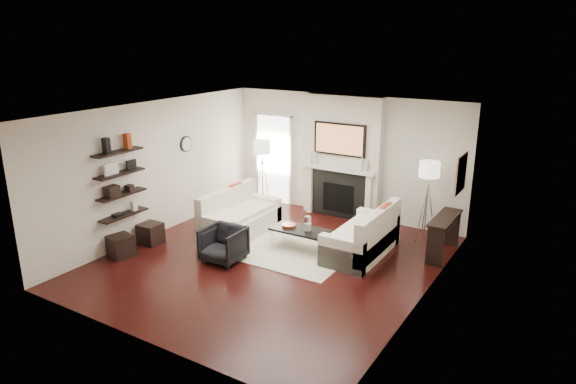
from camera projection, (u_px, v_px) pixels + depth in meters
The scene contains 71 objects.
room_envelope at pixel (270, 190), 8.89m from camera, with size 6.00×6.00×6.00m.
chimney_breast at pixel (342, 157), 11.23m from camera, with size 1.80×0.25×2.70m, color silver.
fireplace_surround at pixel (338, 195), 11.36m from camera, with size 1.30×0.02×1.04m, color black.
firebox at pixel (338, 198), 11.38m from camera, with size 0.75×0.02×0.65m, color black.
mantel_pilaster_l at pixel (310, 189), 11.69m from camera, with size 0.12×0.08×1.10m, color white.
mantel_pilaster_r at pixel (368, 199), 10.97m from camera, with size 0.12×0.08×1.10m, color white.
mantel_shelf at pixel (338, 169), 11.15m from camera, with size 1.70×0.18×0.07m, color white.
tv_body at pixel (340, 139), 10.97m from camera, with size 1.20×0.06×0.70m, color black.
tv_screen at pixel (339, 139), 10.95m from camera, with size 1.10×0.01×0.62m, color #BF723F.
candlestick_l_tall at pixel (316, 158), 11.38m from camera, with size 0.04×0.04×0.30m, color silver.
candlestick_l_short at pixel (311, 158), 11.45m from camera, with size 0.04×0.04×0.24m, color silver.
candlestick_r_tall at pixel (362, 164), 10.83m from camera, with size 0.04×0.04×0.30m, color silver.
candlestick_r_short at pixel (368, 166), 10.77m from camera, with size 0.04×0.04×0.24m, color silver.
hallway_panel at pixel (274, 159), 12.33m from camera, with size 0.90×0.02×2.10m, color white.
door_trim_l at pixel (257, 157), 12.55m from camera, with size 0.06×0.06×2.16m, color white.
door_trim_r at pixel (291, 162), 12.07m from camera, with size 0.06×0.06×2.16m, color white.
door_trim_top at pixel (273, 115), 12.00m from camera, with size 1.02×0.06×0.06m, color white.
rug at pixel (286, 247), 9.89m from camera, with size 2.60×2.00×0.01m, color #EDE6C2.
loveseat_left_base at pixel (241, 224), 10.49m from camera, with size 0.85×1.80×0.42m, color white.
loveseat_left_back at pixel (227, 207), 10.56m from camera, with size 0.18×1.80×0.80m, color white.
loveseat_left_arm_n at pixel (215, 233), 9.80m from camera, with size 0.85×0.18×0.60m, color white.
loveseat_left_arm_s at pixel (263, 209), 11.12m from camera, with size 0.85×0.18×0.60m, color white.
loveseat_left_cushion at pixel (242, 213), 10.38m from camera, with size 0.63×1.44×0.10m, color white.
pillow_left_orange at pixel (236, 194), 10.75m from camera, with size 0.10×0.42×0.42m, color #913511.
pillow_left_charcoal at pixel (218, 202), 10.26m from camera, with size 0.10×0.40×0.40m, color black.
loveseat_right_base at pixel (361, 244), 9.51m from camera, with size 0.85×1.80×0.42m, color white.
loveseat_right_back at pixel (378, 231), 9.25m from camera, with size 0.18×1.80×0.80m, color white.
loveseat_right_arm_n at pixel (342, 254), 8.83m from camera, with size 0.85×0.18×0.60m, color white.
loveseat_right_arm_s at pixel (378, 226), 10.15m from camera, with size 0.85×0.18×0.60m, color white.
loveseat_right_cushion at pixel (359, 230), 9.46m from camera, with size 0.63×1.44×0.10m, color white.
pillow_right_orange at pixel (385, 216), 9.44m from camera, with size 0.10×0.42×0.42m, color #913511.
pillow_right_charcoal at pixel (373, 226), 8.95m from camera, with size 0.10×0.40×0.40m, color black.
coffee_table at pixel (300, 230), 9.66m from camera, with size 1.10×0.55×0.04m, color black.
coffee_leg_nw at pixel (272, 239), 9.79m from camera, with size 0.02×0.02×0.38m, color silver.
coffee_leg_ne at pixel (318, 250), 9.29m from camera, with size 0.02×0.02×0.38m, color silver.
coffee_leg_sw at pixel (284, 232), 10.15m from camera, with size 0.02×0.02×0.38m, color silver.
coffee_leg_se at pixel (329, 242), 9.65m from camera, with size 0.02×0.02×0.38m, color silver.
hurricane_glass at pixel (307, 224), 9.54m from camera, with size 0.15×0.15×0.27m, color white.
hurricane_candle at pixel (307, 227), 9.55m from camera, with size 0.10×0.10×0.15m, color white.
copper_bowl at pixel (289, 225), 9.77m from camera, with size 0.27×0.27×0.05m, color #A0411A.
armchair at pixel (223, 243), 9.20m from camera, with size 0.68×0.64×0.70m, color black.
lamp_left_post at pixel (263, 182), 12.04m from camera, with size 0.02×0.02×1.20m, color silver.
lamp_left_shade at pixel (262, 147), 11.79m from camera, with size 0.40×0.40×0.30m, color white.
lamp_left_leg_a at pixel (266, 183), 11.99m from camera, with size 0.02×0.02×1.25m, color silver.
lamp_left_leg_b at pixel (263, 181), 12.15m from camera, with size 0.02×0.02×1.25m, color silver.
lamp_left_leg_c at pixel (258, 183), 11.99m from camera, with size 0.02×0.02×1.25m, color silver.
lamp_right_post at pixel (426, 211), 10.08m from camera, with size 0.02×0.02×1.20m, color silver.
lamp_right_shade at pixel (430, 169), 9.83m from camera, with size 0.40×0.40×0.30m, color white.
lamp_right_leg_a at pixel (432, 212), 10.03m from camera, with size 0.02×0.02×1.25m, color silver.
lamp_right_leg_b at pixel (425, 209), 10.19m from camera, with size 0.02×0.02×1.25m, color silver.
lamp_right_leg_c at pixel (422, 212), 10.03m from camera, with size 0.02×0.02×1.25m, color silver.
console_top at pixel (445, 218), 9.32m from camera, with size 0.35×1.20×0.04m, color black.
console_leg_n at pixel (435, 247), 8.99m from camera, with size 0.30×0.04×0.71m, color black.
console_leg_s at pixel (451, 228), 9.88m from camera, with size 0.30×0.04×0.71m, color black.
wall_art at pixel (461, 174), 9.13m from camera, with size 0.03×0.70×0.70m, color #AE7F57.
shelf_bottom at pixel (124, 215), 9.58m from camera, with size 0.25×1.00×0.04m, color black.
shelf_lower at pixel (122, 194), 9.46m from camera, with size 0.25×1.00×0.04m, color black.
shelf_upper at pixel (120, 174), 9.34m from camera, with size 0.25×1.00×0.04m, color black.
shelf_top at pixel (118, 152), 9.22m from camera, with size 0.25×1.00×0.04m, color black.
decor_magfile_a at pixel (106, 146), 8.99m from camera, with size 0.12×0.10×0.28m, color black.
decor_magfile_b at pixel (127, 141), 9.38m from camera, with size 0.12×0.10×0.28m, color #913511.
decor_frame_a at pixel (111, 169), 9.16m from camera, with size 0.04×0.30×0.22m, color white.
decor_frame_b at pixel (131, 165), 9.54m from camera, with size 0.04×0.22×0.18m, color black.
decor_wine_rack at pixel (112, 191), 9.25m from camera, with size 0.18×0.25×0.20m, color black.
decor_box_small at pixel (129, 188), 9.59m from camera, with size 0.15×0.12×0.12m, color black.
decor_books at pixel (118, 215), 9.46m from camera, with size 0.14×0.20×0.05m, color black.
decor_box_tall at pixel (134, 206), 9.75m from camera, with size 0.10×0.10×0.18m, color white.
clock_rim at pixel (186, 144), 10.89m from camera, with size 0.34×0.34×0.04m, color black.
clock_face at pixel (187, 144), 10.87m from camera, with size 0.29×0.29×0.01m, color white.
ottoman_near at pixel (151, 233), 10.03m from camera, with size 0.40×0.40×0.40m, color black.
ottoman_far at pixel (121, 246), 9.44m from camera, with size 0.40×0.40×0.40m, color black.
Camera 1 is at (4.72, -7.09, 3.92)m, focal length 32.00 mm.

